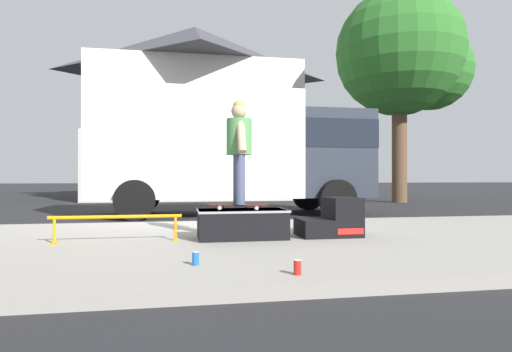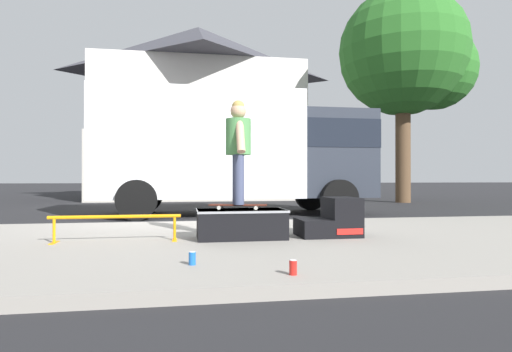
{
  "view_description": "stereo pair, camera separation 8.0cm",
  "coord_description": "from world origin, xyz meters",
  "px_view_note": "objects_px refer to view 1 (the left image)",
  "views": [
    {
      "loc": [
        0.18,
        -8.66,
        0.94
      ],
      "look_at": [
        1.38,
        -2.04,
        0.97
      ],
      "focal_mm": 29.92,
      "sensor_mm": 36.0,
      "label": 1
    },
    {
      "loc": [
        0.26,
        -8.68,
        0.94
      ],
      "look_at": [
        1.38,
        -2.04,
        0.97
      ],
      "focal_mm": 29.92,
      "sensor_mm": 36.0,
      "label": 2
    }
  ],
  "objects_px": {
    "skateboard": "(239,205)",
    "box_truck": "(235,148)",
    "skate_box": "(242,223)",
    "grind_rail": "(116,221)",
    "kicker_ramp": "(333,220)",
    "soda_can_b": "(297,267)",
    "street_tree_main": "(406,57)",
    "skater_kid": "(239,143)",
    "soda_can": "(196,258)"
  },
  "relations": [
    {
      "from": "skateboard",
      "to": "box_truck",
      "type": "height_order",
      "value": "box_truck"
    },
    {
      "from": "skate_box",
      "to": "grind_rail",
      "type": "xyz_separation_m",
      "value": [
        -1.63,
        -0.05,
        0.05
      ]
    },
    {
      "from": "grind_rail",
      "to": "box_truck",
      "type": "height_order",
      "value": "box_truck"
    },
    {
      "from": "box_truck",
      "to": "kicker_ramp",
      "type": "bearing_deg",
      "value": -81.9
    },
    {
      "from": "skate_box",
      "to": "box_truck",
      "type": "height_order",
      "value": "box_truck"
    },
    {
      "from": "grind_rail",
      "to": "box_truck",
      "type": "xyz_separation_m",
      "value": [
        2.2,
        5.18,
        1.32
      ]
    },
    {
      "from": "soda_can_b",
      "to": "street_tree_main",
      "type": "relative_size",
      "value": 0.02
    },
    {
      "from": "skater_kid",
      "to": "box_truck",
      "type": "bearing_deg",
      "value": 83.19
    },
    {
      "from": "soda_can_b",
      "to": "box_truck",
      "type": "relative_size",
      "value": 0.02
    },
    {
      "from": "kicker_ramp",
      "to": "box_truck",
      "type": "bearing_deg",
      "value": 98.1
    },
    {
      "from": "grind_rail",
      "to": "street_tree_main",
      "type": "height_order",
      "value": "street_tree_main"
    },
    {
      "from": "skate_box",
      "to": "grind_rail",
      "type": "bearing_deg",
      "value": -178.37
    },
    {
      "from": "soda_can_b",
      "to": "street_tree_main",
      "type": "height_order",
      "value": "street_tree_main"
    },
    {
      "from": "skate_box",
      "to": "box_truck",
      "type": "xyz_separation_m",
      "value": [
        0.57,
        5.13,
        1.37
      ]
    },
    {
      "from": "street_tree_main",
      "to": "skateboard",
      "type": "bearing_deg",
      "value": -129.94
    },
    {
      "from": "soda_can_b",
      "to": "street_tree_main",
      "type": "distance_m",
      "value": 14.89
    },
    {
      "from": "soda_can_b",
      "to": "skate_box",
      "type": "bearing_deg",
      "value": 93.6
    },
    {
      "from": "skate_box",
      "to": "kicker_ramp",
      "type": "bearing_deg",
      "value": -0.02
    },
    {
      "from": "skateboard",
      "to": "grind_rail",
      "type": "bearing_deg",
      "value": -177.8
    },
    {
      "from": "soda_can_b",
      "to": "kicker_ramp",
      "type": "bearing_deg",
      "value": 62.63
    },
    {
      "from": "skater_kid",
      "to": "box_truck",
      "type": "distance_m",
      "value": 5.16
    },
    {
      "from": "kicker_ramp",
      "to": "skater_kid",
      "type": "relative_size",
      "value": 0.59
    },
    {
      "from": "kicker_ramp",
      "to": "skater_kid",
      "type": "bearing_deg",
      "value": 179.35
    },
    {
      "from": "skater_kid",
      "to": "street_tree_main",
      "type": "distance_m",
      "value": 12.86
    },
    {
      "from": "skate_box",
      "to": "grind_rail",
      "type": "distance_m",
      "value": 1.63
    },
    {
      "from": "kicker_ramp",
      "to": "skate_box",
      "type": "bearing_deg",
      "value": 179.98
    },
    {
      "from": "box_truck",
      "to": "skate_box",
      "type": "bearing_deg",
      "value": -96.38
    },
    {
      "from": "skate_box",
      "to": "kicker_ramp",
      "type": "xyz_separation_m",
      "value": [
        1.3,
        -0.0,
        0.02
      ]
    },
    {
      "from": "skate_box",
      "to": "soda_can_b",
      "type": "bearing_deg",
      "value": -86.4
    },
    {
      "from": "kicker_ramp",
      "to": "box_truck",
      "type": "height_order",
      "value": "box_truck"
    },
    {
      "from": "soda_can_b",
      "to": "grind_rail",
      "type": "bearing_deg",
      "value": 128.85
    },
    {
      "from": "kicker_ramp",
      "to": "street_tree_main",
      "type": "height_order",
      "value": "street_tree_main"
    },
    {
      "from": "skater_kid",
      "to": "soda_can_b",
      "type": "distance_m",
      "value": 2.58
    },
    {
      "from": "soda_can",
      "to": "skate_box",
      "type": "bearing_deg",
      "value": 67.76
    },
    {
      "from": "grind_rail",
      "to": "street_tree_main",
      "type": "xyz_separation_m",
      "value": [
        9.4,
        9.39,
        5.21
      ]
    },
    {
      "from": "grind_rail",
      "to": "skateboard",
      "type": "xyz_separation_m",
      "value": [
        1.59,
        0.06,
        0.19
      ]
    },
    {
      "from": "skateboard",
      "to": "soda_can_b",
      "type": "relative_size",
      "value": 6.39
    },
    {
      "from": "skater_kid",
      "to": "box_truck",
      "type": "height_order",
      "value": "box_truck"
    },
    {
      "from": "grind_rail",
      "to": "skateboard",
      "type": "distance_m",
      "value": 1.61
    },
    {
      "from": "kicker_ramp",
      "to": "box_truck",
      "type": "xyz_separation_m",
      "value": [
        -0.73,
        5.13,
        1.36
      ]
    },
    {
      "from": "kicker_ramp",
      "to": "soda_can",
      "type": "bearing_deg",
      "value": -139.75
    },
    {
      "from": "skateboard",
      "to": "soda_can",
      "type": "bearing_deg",
      "value": -110.96
    },
    {
      "from": "soda_can",
      "to": "soda_can_b",
      "type": "height_order",
      "value": "same"
    },
    {
      "from": "skateboard",
      "to": "soda_can",
      "type": "height_order",
      "value": "skateboard"
    },
    {
      "from": "skate_box",
      "to": "kicker_ramp",
      "type": "distance_m",
      "value": 1.3
    },
    {
      "from": "kicker_ramp",
      "to": "soda_can",
      "type": "height_order",
      "value": "kicker_ramp"
    },
    {
      "from": "skater_kid",
      "to": "soda_can_b",
      "type": "height_order",
      "value": "skater_kid"
    },
    {
      "from": "skate_box",
      "to": "skateboard",
      "type": "relative_size",
      "value": 1.49
    },
    {
      "from": "skateboard",
      "to": "skater_kid",
      "type": "xyz_separation_m",
      "value": [
        0.0,
        -0.0,
        0.85
      ]
    },
    {
      "from": "box_truck",
      "to": "street_tree_main",
      "type": "relative_size",
      "value": 0.85
    }
  ]
}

